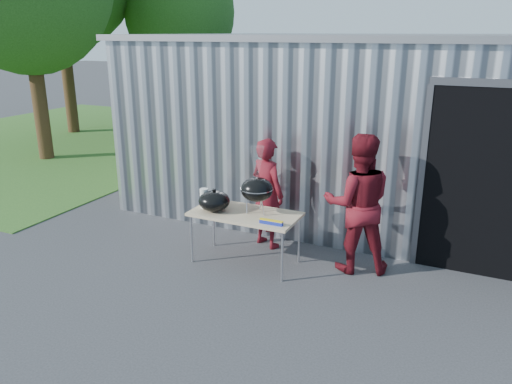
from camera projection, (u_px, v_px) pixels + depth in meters
The scene contains 12 objects.
ground at pixel (229, 285), 6.49m from camera, with size 80.00×80.00×0.00m, color #323235.
building at pixel (382, 119), 9.61m from camera, with size 8.20×6.20×3.10m.
grass_patch at pixel (62, 139), 15.30m from camera, with size 10.00×12.00×0.02m, color #2D591E.
tree_far at pixel (180, 12), 15.74m from camera, with size 3.46×3.46×5.73m.
folding_table at pixel (245, 215), 6.92m from camera, with size 1.50×0.75×0.75m.
kettle_grill at pixel (257, 184), 6.78m from camera, with size 0.45×0.45×0.94m.
grill_lid at pixel (214, 201), 6.95m from camera, with size 0.44×0.44×0.32m.
paper_towels at pixel (204, 198), 7.07m from camera, with size 0.12×0.12×0.28m, color white.
white_tub at pixel (218, 199), 7.31m from camera, with size 0.20×0.15×0.10m, color white.
foil_box at pixel (271, 222), 6.48m from camera, with size 0.32×0.06×0.06m.
person_cook at pixel (267, 193), 7.47m from camera, with size 0.61×0.40×1.67m, color maroon.
person_bystander at pixel (358, 204), 6.66m from camera, with size 0.93×0.72×1.90m, color maroon.
Camera 1 is at (2.78, -5.11, 3.14)m, focal length 35.00 mm.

